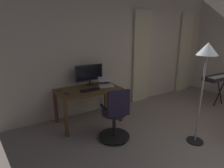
% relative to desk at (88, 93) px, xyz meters
% --- Properties ---
extents(back_room_partition, '(5.87, 0.10, 2.76)m').
position_rel_desk_xyz_m(back_room_partition, '(-1.25, -0.52, 0.75)').
color(back_room_partition, beige).
rests_on(back_room_partition, ground).
extents(curtain_left_panel, '(0.48, 0.06, 2.37)m').
position_rel_desk_xyz_m(curtain_left_panel, '(-3.46, -0.41, 0.55)').
color(curtain_left_panel, beige).
rests_on(curtain_left_panel, ground).
extents(curtain_right_panel, '(0.53, 0.06, 2.37)m').
position_rel_desk_xyz_m(curtain_right_panel, '(-1.73, -0.41, 0.55)').
color(curtain_right_panel, beige).
rests_on(curtain_right_panel, ground).
extents(desk, '(1.27, 0.74, 0.73)m').
position_rel_desk_xyz_m(desk, '(0.00, 0.00, 0.00)').
color(desk, brown).
rests_on(desk, ground).
extents(office_chair, '(0.56, 0.56, 0.96)m').
position_rel_desk_xyz_m(office_chair, '(-0.10, 0.88, -0.19)').
color(office_chair, black).
rests_on(office_chair, ground).
extents(computer_monitor, '(0.62, 0.18, 0.44)m').
position_rel_desk_xyz_m(computer_monitor, '(-0.16, -0.25, 0.35)').
color(computer_monitor, '#232328').
rests_on(computer_monitor, desk).
extents(computer_keyboard, '(0.37, 0.13, 0.02)m').
position_rel_desk_xyz_m(computer_keyboard, '(0.02, 0.12, 0.11)').
color(computer_keyboard, black).
rests_on(computer_keyboard, desk).
extents(laptop, '(0.40, 0.41, 0.16)m').
position_rel_desk_xyz_m(laptop, '(-0.42, -0.01, 0.15)').
color(laptop, silver).
rests_on(laptop, desk).
extents(computer_mouse, '(0.06, 0.10, 0.04)m').
position_rel_desk_xyz_m(computer_mouse, '(-0.53, -0.18, 0.11)').
color(computer_mouse, black).
rests_on(computer_mouse, desk).
extents(cell_phone_face_up, '(0.10, 0.16, 0.01)m').
position_rel_desk_xyz_m(cell_phone_face_up, '(0.48, 0.06, 0.10)').
color(cell_phone_face_up, '#232328').
rests_on(cell_phone_face_up, desk).
extents(cell_phone_by_monitor, '(0.07, 0.14, 0.01)m').
position_rel_desk_xyz_m(cell_phone_by_monitor, '(0.53, -0.20, 0.10)').
color(cell_phone_by_monitor, '#333338').
rests_on(cell_phone_by_monitor, desk).
extents(piano_keyboard, '(1.20, 0.36, 0.81)m').
position_rel_desk_xyz_m(piano_keyboard, '(-3.24, 0.94, 0.11)').
color(piano_keyboard, black).
rests_on(piano_keyboard, ground).
extents(floor_lamp, '(0.32, 0.32, 1.70)m').
position_rel_desk_xyz_m(floor_lamp, '(-1.24, 1.66, 0.79)').
color(floor_lamp, black).
rests_on(floor_lamp, ground).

